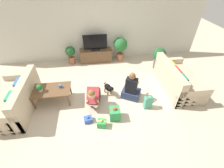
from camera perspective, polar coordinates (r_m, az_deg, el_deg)
The scene contains 19 objects.
ground_plane at distance 4.50m, azimuth -3.24°, elevation -6.35°, with size 16.00×16.00×0.00m, color beige.
wall_back at distance 6.09m, azimuth -6.06°, elevation 20.72°, with size 8.40×0.06×2.60m.
sofa_left at distance 4.85m, azimuth -32.70°, elevation -5.17°, with size 0.95×1.77×0.86m.
sofa_right at distance 5.17m, azimuth 23.45°, elevation 1.33°, with size 0.95×1.77×0.86m.
coffee_table at distance 4.56m, azimuth -22.21°, elevation -2.35°, with size 1.07×0.64×0.44m.
tv_console at distance 6.25m, azimuth -6.06°, elevation 10.71°, with size 1.27×0.41×0.50m.
tv at distance 6.02m, azimuth -6.41°, elevation 15.11°, with size 0.92×0.20×0.62m.
potted_plant_corner_right at distance 5.92m, azimuth 17.48°, elevation 10.01°, with size 0.47×0.47×0.81m.
potted_plant_back_right at distance 6.13m, azimuth 3.20°, elevation 14.22°, with size 0.55×0.55×0.97m.
potted_plant_back_left at distance 6.18m, azimuth -15.47°, elevation 11.22°, with size 0.37×0.37×0.73m.
person_kneeling at distance 4.18m, azimuth -6.95°, elevation -4.53°, with size 0.43×0.79×0.77m.
person_sitting at distance 4.43m, azimuth 7.36°, elevation -1.84°, with size 0.65×0.62×0.91m.
dog at distance 4.54m, azimuth -1.26°, elevation -1.58°, with size 0.30×0.47×0.38m.
gift_box_a at distance 4.01m, azimuth -9.08°, elevation -13.17°, with size 0.23×0.21×0.18m.
gift_box_b at distance 3.96m, azimuth 1.05°, elevation -11.12°, with size 0.27×0.29×0.39m.
gift_box_c at distance 3.86m, azimuth -3.91°, elevation -14.77°, with size 0.25×0.22×0.24m.
gift_bag_a at distance 4.29m, azimuth 13.59°, elevation -6.76°, with size 0.24×0.16×0.42m.
mug at distance 4.48m, azimuth -19.15°, elevation -0.82°, with size 0.12×0.08×0.09m.
tabletop_plant at distance 4.51m, azimuth -25.92°, elevation -1.29°, with size 0.17×0.17×0.22m.
Camera 1 is at (-0.17, -3.15, 3.21)m, focal length 24.00 mm.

